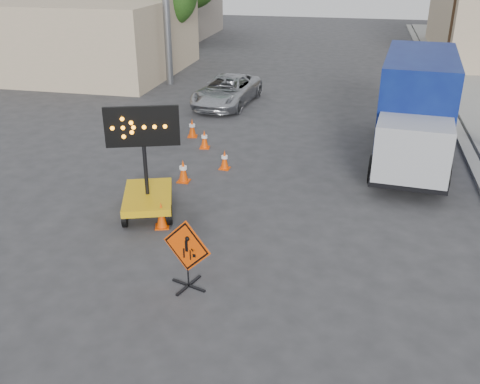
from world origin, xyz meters
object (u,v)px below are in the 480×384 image
(construction_sign, at_px, (187,252))
(pickup_truck, at_px, (227,91))
(box_truck, at_px, (415,115))
(arrow_board, at_px, (147,190))

(construction_sign, xyz_separation_m, pickup_truck, (-2.69, 14.18, -0.18))
(construction_sign, xyz_separation_m, box_truck, (5.00, 8.84, 0.72))
(box_truck, bearing_deg, construction_sign, -114.65)
(pickup_truck, relative_size, box_truck, 0.64)
(construction_sign, distance_m, arrow_board, 3.74)
(box_truck, bearing_deg, arrow_board, -136.16)
(arrow_board, height_order, pickup_truck, arrow_board)
(construction_sign, relative_size, pickup_truck, 0.33)
(pickup_truck, distance_m, box_truck, 9.41)
(pickup_truck, bearing_deg, box_truck, -28.87)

